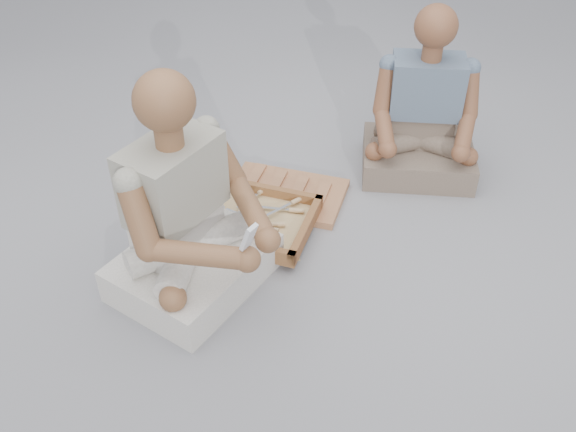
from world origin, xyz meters
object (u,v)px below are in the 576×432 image
at_px(tool_tray, 252,220).
at_px(craftsman, 187,221).
at_px(carved_panel, 286,194).
at_px(companion, 423,120).

distance_m(tool_tray, craftsman, 0.48).
height_order(carved_panel, tool_tray, tool_tray).
distance_m(carved_panel, craftsman, 0.77).
height_order(craftsman, companion, craftsman).
relative_size(carved_panel, companion, 0.65).
distance_m(craftsman, companion, 1.36).
xyz_separation_m(tool_tray, companion, (0.53, 0.83, 0.23)).
distance_m(tool_tray, companion, 1.01).
xyz_separation_m(carved_panel, companion, (0.50, 0.53, 0.27)).
height_order(tool_tray, craftsman, craftsman).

